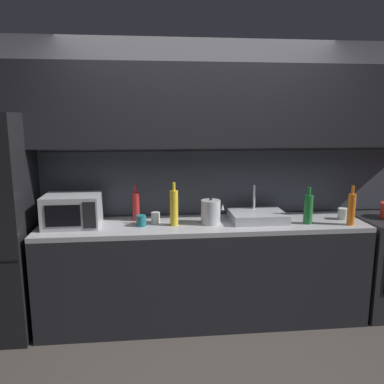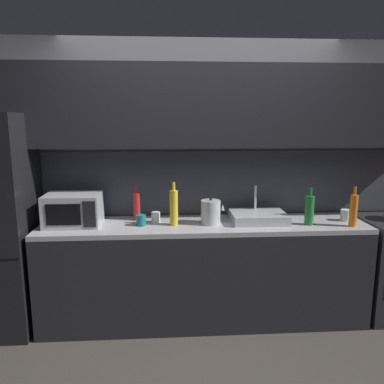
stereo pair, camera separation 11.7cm
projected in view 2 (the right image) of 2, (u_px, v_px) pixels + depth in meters
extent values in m
cube|color=slate|center=(200.00, 177.00, 3.69)|extent=(4.57, 0.10, 2.50)
cube|color=#3D424C|center=(201.00, 183.00, 3.64)|extent=(4.57, 0.01, 0.60)
cube|color=black|center=(203.00, 106.00, 3.35)|extent=(4.20, 0.34, 0.70)
cube|color=black|center=(204.00, 274.00, 3.45)|extent=(2.83, 0.60, 0.86)
cube|color=#9E9EA3|center=(204.00, 225.00, 3.37)|extent=(2.83, 0.60, 0.04)
cube|color=#A8AAAF|center=(73.00, 210.00, 3.28)|extent=(0.46, 0.34, 0.27)
cube|color=black|center=(63.00, 215.00, 3.11)|extent=(0.28, 0.01, 0.18)
cube|color=black|center=(89.00, 214.00, 3.12)|extent=(0.10, 0.01, 0.22)
cube|color=#ADAFB5|center=(258.00, 217.00, 3.42)|extent=(0.48, 0.38, 0.08)
cylinder|color=silver|center=(255.00, 197.00, 3.52)|extent=(0.02, 0.02, 0.22)
cylinder|color=#B7BABF|center=(211.00, 212.00, 3.32)|extent=(0.17, 0.17, 0.21)
sphere|color=black|center=(211.00, 199.00, 3.30)|extent=(0.02, 0.02, 0.02)
cone|color=#B7BABF|center=(223.00, 207.00, 3.32)|extent=(0.03, 0.03, 0.05)
cylinder|color=gold|center=(174.00, 208.00, 3.28)|extent=(0.07, 0.07, 0.30)
cylinder|color=gold|center=(174.00, 186.00, 3.24)|extent=(0.03, 0.03, 0.07)
cylinder|color=orange|center=(353.00, 211.00, 3.24)|extent=(0.06, 0.06, 0.27)
cylinder|color=orange|center=(355.00, 191.00, 3.21)|extent=(0.02, 0.02, 0.07)
cylinder|color=#A82323|center=(137.00, 206.00, 3.45)|extent=(0.06, 0.06, 0.25)
cylinder|color=#A82323|center=(136.00, 189.00, 3.42)|extent=(0.02, 0.02, 0.07)
cylinder|color=#1E6B2D|center=(309.00, 210.00, 3.30)|extent=(0.08, 0.08, 0.25)
cylinder|color=#1E6B2D|center=(310.00, 192.00, 3.27)|extent=(0.03, 0.03, 0.07)
cylinder|color=#19666B|center=(141.00, 220.00, 3.28)|extent=(0.08, 0.08, 0.09)
cylinder|color=silver|center=(156.00, 217.00, 3.38)|extent=(0.08, 0.08, 0.09)
cylinder|color=silver|center=(346.00, 215.00, 3.44)|extent=(0.09, 0.09, 0.10)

